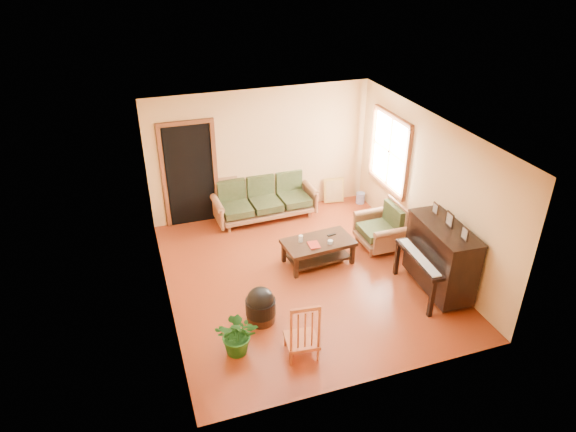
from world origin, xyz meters
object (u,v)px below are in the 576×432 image
object	(u,v)px
footstool	(261,309)
ceramic_crock	(360,198)
sofa	(265,198)
potted_plant	(238,334)
armchair	(379,226)
red_chair	(302,327)
coffee_table	(318,252)
piano	(440,259)

from	to	relation	value
footstool	ceramic_crock	xyz separation A→B (m)	(3.11, 3.03, -0.10)
sofa	potted_plant	xyz separation A→B (m)	(-1.45, -3.61, -0.11)
armchair	red_chair	distance (m)	3.18
armchair	potted_plant	world-z (taller)	armchair
coffee_table	red_chair	world-z (taller)	red_chair
coffee_table	red_chair	xyz separation A→B (m)	(-1.05, -2.03, 0.25)
coffee_table	footstool	world-z (taller)	coffee_table
ceramic_crock	potted_plant	size ratio (longest dim) A/B	0.36
red_chair	armchair	bearing A→B (deg)	49.77
piano	potted_plant	world-z (taller)	piano
armchair	piano	size ratio (longest dim) A/B	0.63
sofa	potted_plant	size ratio (longest dim) A/B	3.12
coffee_table	armchair	distance (m)	1.30
armchair	ceramic_crock	bearing A→B (deg)	74.43
sofa	armchair	bearing A→B (deg)	-48.10
armchair	ceramic_crock	distance (m)	1.78
coffee_table	piano	size ratio (longest dim) A/B	0.90
ceramic_crock	armchair	bearing A→B (deg)	-104.80
footstool	coffee_table	bearing A→B (deg)	40.40
coffee_table	ceramic_crock	distance (m)	2.53
armchair	red_chair	size ratio (longest dim) A/B	0.91
red_chair	potted_plant	distance (m)	0.88
sofa	footstool	bearing A→B (deg)	-110.09
sofa	footstool	size ratio (longest dim) A/B	4.52
sofa	armchair	xyz separation A→B (m)	(1.69, -1.72, -0.01)
armchair	footstool	bearing A→B (deg)	-154.01
sofa	ceramic_crock	distance (m)	2.16
footstool	ceramic_crock	world-z (taller)	footstool
coffee_table	ceramic_crock	size ratio (longest dim) A/B	5.17
sofa	piano	world-z (taller)	piano
armchair	ceramic_crock	xyz separation A→B (m)	(0.45, 1.69, -0.31)
footstool	potted_plant	world-z (taller)	potted_plant
red_chair	piano	bearing A→B (deg)	21.00
piano	ceramic_crock	size ratio (longest dim) A/B	5.71
sofa	piano	distance (m)	3.79
footstool	red_chair	xyz separation A→B (m)	(0.34, -0.85, 0.25)
armchair	sofa	bearing A→B (deg)	133.63
coffee_table	footstool	bearing A→B (deg)	-139.60
footstool	red_chair	bearing A→B (deg)	-67.85
red_chair	sofa	bearing A→B (deg)	87.29
footstool	ceramic_crock	size ratio (longest dim) A/B	1.93
armchair	piano	distance (m)	1.55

